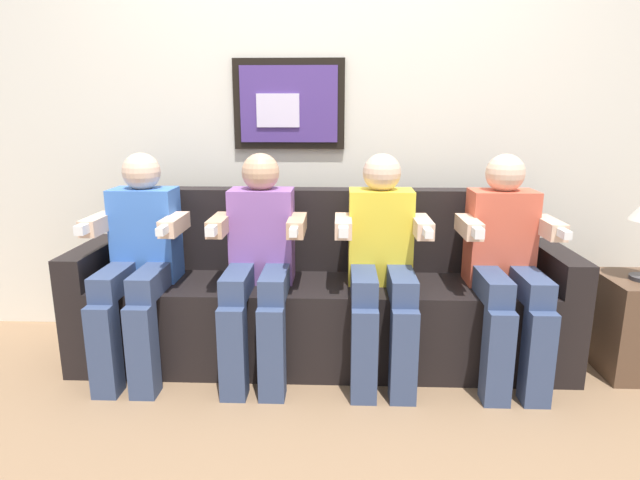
{
  "coord_description": "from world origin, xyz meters",
  "views": [
    {
      "loc": [
        0.1,
        -2.36,
        1.31
      ],
      "look_at": [
        0.0,
        0.15,
        0.7
      ],
      "focal_mm": 29.68,
      "sensor_mm": 36.0,
      "label": 1
    }
  ],
  "objects_px": {
    "person_leftmost": "(139,256)",
    "person_left_center": "(259,257)",
    "couch": "(321,302)",
    "side_table_right": "(640,325)",
    "person_right_center": "(381,259)",
    "person_rightmost": "(506,260)"
  },
  "relations": [
    {
      "from": "person_leftmost",
      "to": "person_left_center",
      "type": "height_order",
      "value": "same"
    },
    {
      "from": "couch",
      "to": "side_table_right",
      "type": "height_order",
      "value": "couch"
    },
    {
      "from": "person_leftmost",
      "to": "person_left_center",
      "type": "bearing_deg",
      "value": 0.0
    },
    {
      "from": "person_leftmost",
      "to": "person_left_center",
      "type": "xyz_separation_m",
      "value": [
        0.61,
        0.0,
        0.0
      ]
    },
    {
      "from": "person_left_center",
      "to": "side_table_right",
      "type": "height_order",
      "value": "person_left_center"
    },
    {
      "from": "person_leftmost",
      "to": "person_right_center",
      "type": "height_order",
      "value": "same"
    },
    {
      "from": "person_left_center",
      "to": "person_rightmost",
      "type": "height_order",
      "value": "same"
    },
    {
      "from": "person_left_center",
      "to": "person_right_center",
      "type": "xyz_separation_m",
      "value": [
        0.61,
        0.0,
        0.0
      ]
    },
    {
      "from": "person_leftmost",
      "to": "side_table_right",
      "type": "height_order",
      "value": "person_leftmost"
    },
    {
      "from": "couch",
      "to": "person_rightmost",
      "type": "height_order",
      "value": "person_rightmost"
    },
    {
      "from": "person_leftmost",
      "to": "person_left_center",
      "type": "relative_size",
      "value": 1.0
    },
    {
      "from": "couch",
      "to": "person_left_center",
      "type": "height_order",
      "value": "person_left_center"
    },
    {
      "from": "couch",
      "to": "side_table_right",
      "type": "distance_m",
      "value": 1.64
    },
    {
      "from": "person_leftmost",
      "to": "side_table_right",
      "type": "distance_m",
      "value": 2.57
    },
    {
      "from": "person_right_center",
      "to": "side_table_right",
      "type": "height_order",
      "value": "person_right_center"
    },
    {
      "from": "person_leftmost",
      "to": "person_right_center",
      "type": "relative_size",
      "value": 1.0
    },
    {
      "from": "couch",
      "to": "person_leftmost",
      "type": "relative_size",
      "value": 2.31
    },
    {
      "from": "person_rightmost",
      "to": "side_table_right",
      "type": "xyz_separation_m",
      "value": [
        0.73,
        0.06,
        -0.36
      ]
    },
    {
      "from": "couch",
      "to": "side_table_right",
      "type": "xyz_separation_m",
      "value": [
        1.63,
        -0.11,
        -0.06
      ]
    },
    {
      "from": "couch",
      "to": "person_right_center",
      "type": "relative_size",
      "value": 2.31
    },
    {
      "from": "person_right_center",
      "to": "person_left_center",
      "type": "bearing_deg",
      "value": 180.0
    },
    {
      "from": "couch",
      "to": "person_leftmost",
      "type": "height_order",
      "value": "person_leftmost"
    }
  ]
}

